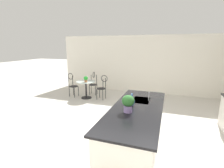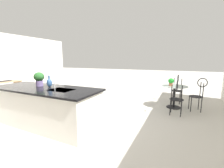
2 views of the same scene
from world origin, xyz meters
The scene contains 12 objects.
ground_plane centered at (0.00, 0.00, 0.00)m, with size 40.00×40.00×0.00m, color beige.
kitchen_island centered at (0.30, 0.85, 0.46)m, with size 2.80×1.06×0.92m.
bistro_table centered at (-2.50, -1.87, 0.45)m, with size 0.80×0.80×0.74m.
chair_near_window centered at (-2.59, -1.15, 0.57)m, with size 0.39×0.49×1.04m.
chair_by_island centered at (-2.56, -2.57, 0.57)m, with size 0.42×0.50×1.04m.
chair_toward_desk centered at (-3.17, -1.84, 0.57)m, with size 0.51×0.44×1.04m.
sink_faucet centered at (-0.25, 1.03, 1.03)m, with size 0.02×0.02×0.22m, color #B2B5BA.
writing_desk centered at (3.65, -0.02, 0.51)m, with size 0.60×1.20×0.74m.
keyboard centered at (3.67, -0.12, 0.75)m, with size 0.16×0.44×0.03m.
potted_plant_on_table centered at (-2.38, -1.80, 0.88)m, with size 0.18×0.18×0.25m.
potted_plant_counter_near centered at (0.60, 0.72, 1.12)m, with size 0.25×0.25×0.35m.
vase_on_counter centered at (0.25, 0.72, 1.03)m, with size 0.13×0.13×0.29m.
Camera 2 is at (-2.65, 3.27, 1.58)m, focal length 23.49 mm.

